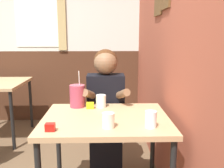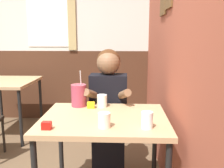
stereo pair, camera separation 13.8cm
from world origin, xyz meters
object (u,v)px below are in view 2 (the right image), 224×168
object	(u,v)px
background_table	(8,87)
cocktail_pitcher	(79,95)
main_table	(104,127)
person_seated	(109,110)

from	to	relation	value
background_table	cocktail_pitcher	distance (m)	1.65
cocktail_pitcher	main_table	bearing A→B (deg)	-49.62
person_seated	cocktail_pitcher	distance (m)	0.37
main_table	cocktail_pitcher	bearing A→B (deg)	130.38
background_table	person_seated	world-z (taller)	person_seated
background_table	person_seated	bearing A→B (deg)	-33.80
person_seated	background_table	bearing A→B (deg)	146.20
person_seated	cocktail_pitcher	bearing A→B (deg)	-137.50
main_table	cocktail_pitcher	world-z (taller)	cocktail_pitcher
person_seated	cocktail_pitcher	size ratio (longest dim) A/B	3.99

